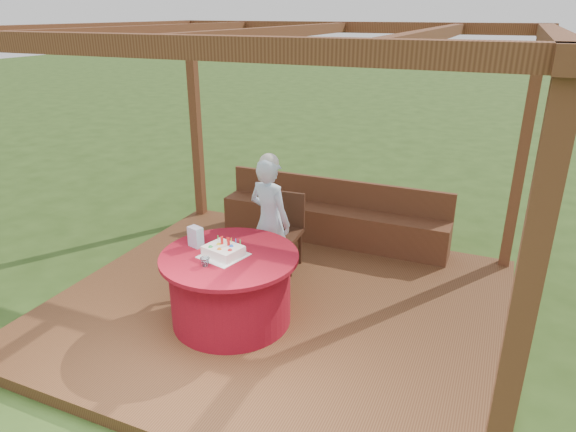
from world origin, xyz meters
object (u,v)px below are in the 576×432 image
at_px(bench, 332,221).
at_px(drinking_glass, 205,262).
at_px(chair, 283,227).
at_px(gift_bag, 196,237).
at_px(table, 231,287).
at_px(elderly_woman, 270,219).
at_px(birthday_cake, 223,251).

distance_m(bench, drinking_glass, 2.55).
height_order(chair, gift_bag, gift_bag).
relative_size(bench, table, 2.29).
xyz_separation_m(gift_bag, drinking_glass, (0.30, -0.32, -0.06)).
xyz_separation_m(elderly_woman, birthday_cake, (-0.04, -0.93, 0.02)).
distance_m(table, elderly_woman, 0.97).
distance_m(elderly_woman, drinking_glass, 1.18).
height_order(birthday_cake, drinking_glass, birthday_cake).
height_order(table, gift_bag, gift_bag).
xyz_separation_m(bench, drinking_glass, (-0.37, -2.48, 0.48)).
distance_m(elderly_woman, birthday_cake, 0.93).
bearing_deg(table, drinking_glass, -106.69).
relative_size(chair, elderly_woman, 0.60).
xyz_separation_m(bench, gift_bag, (-0.68, -2.15, 0.54)).
xyz_separation_m(bench, birthday_cake, (-0.32, -2.24, 0.49)).
bearing_deg(table, chair, 90.55).
bearing_deg(bench, drinking_glass, -98.56).
xyz_separation_m(chair, gift_bag, (-0.38, -1.24, 0.31)).
height_order(bench, gift_bag, gift_bag).
relative_size(table, birthday_cake, 2.87).
bearing_deg(elderly_woman, table, -90.09).
relative_size(table, chair, 1.48).
height_order(elderly_woman, drinking_glass, elderly_woman).
bearing_deg(elderly_woman, bench, 77.60).
relative_size(table, drinking_glass, 15.08).
bearing_deg(gift_bag, elderly_woman, 82.73).
relative_size(elderly_woman, birthday_cake, 3.22).
bearing_deg(chair, elderly_woman, -88.01).
xyz_separation_m(table, birthday_cake, (-0.03, -0.04, 0.40)).
distance_m(birthday_cake, gift_bag, 0.37).
distance_m(bench, birthday_cake, 2.31).
relative_size(table, gift_bag, 6.57).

